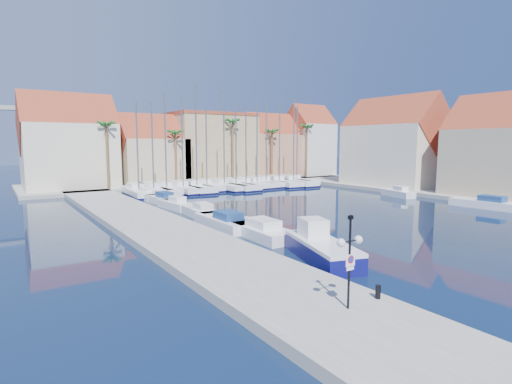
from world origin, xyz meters
The scene contains 42 objects.
ground centered at (0.00, 0.00, 0.00)m, with size 260.00×260.00×0.00m, color black.
quay_west centered at (-9.00, 13.50, 0.25)m, with size 6.00×77.00×0.50m, color gray.
shore_north centered at (10.00, 48.00, 0.25)m, with size 54.00×16.00×0.50m, color gray.
shore_east centered at (32.00, 15.00, 0.25)m, with size 12.00×60.00×0.50m, color gray.
lamp_post centered at (-8.37, -4.91, 2.92)m, with size 1.25×0.35×3.68m.
bollard centered at (-6.60, -4.89, 0.78)m, with size 0.22×0.22×0.56m, color black.
fishing_boat centered at (-3.61, 1.77, 0.76)m, with size 4.05×6.85×2.27m.
motorboat_west_0 centered at (-3.30, 8.74, 0.51)m, with size 2.60×7.32×1.40m.
motorboat_west_1 centered at (-3.86, 12.89, 0.51)m, with size 2.40×7.09×1.40m.
motorboat_west_2 centered at (-3.46, 18.08, 0.51)m, with size 2.16×5.73×1.40m.
motorboat_west_3 centered at (-3.66, 23.79, 0.51)m, with size 2.16×5.29×1.40m.
motorboat_west_4 centered at (-3.40, 28.19, 0.51)m, with size 2.40×5.92×1.40m.
motorboat_west_5 centered at (-3.61, 33.13, 0.51)m, with size 2.00×6.14×1.40m.
motorboat_west_6 centered at (-3.84, 38.07, 0.51)m, with size 1.96×6.12×1.40m.
motorboat_east_0 centered at (24.00, 6.01, 0.51)m, with size 2.49×6.91×1.40m.
motorboat_east_1 centered at (23.98, 16.98, 0.51)m, with size 2.60×5.10×1.40m.
sailboat_0 centered at (-3.74, 36.25, 0.58)m, with size 3.16×10.03×12.10m.
sailboat_1 centered at (-2.00, 35.82, 0.56)m, with size 3.36×11.90×11.91m.
sailboat_2 centered at (0.06, 36.27, 0.63)m, with size 2.77×8.51×13.31m.
sailboat_3 centered at (2.41, 36.32, 0.61)m, with size 2.57×9.35×13.13m.
sailboat_4 centered at (4.56, 36.40, 0.61)m, with size 3.56×10.40×14.86m.
sailboat_5 centered at (6.38, 36.88, 0.60)m, with size 2.46×8.54×11.73m.
sailboat_6 centered at (8.72, 36.12, 0.62)m, with size 3.48×10.15×14.69m.
sailboat_7 centered at (10.56, 35.82, 0.58)m, with size 2.90×10.79×12.91m.
sailboat_8 centered at (12.63, 36.19, 0.60)m, with size 2.97×9.05×12.19m.
sailboat_9 centered at (14.63, 36.21, 0.61)m, with size 2.41×8.76×12.63m.
sailboat_10 centered at (16.64, 36.65, 0.60)m, with size 2.51×9.34×13.03m.
sailboat_11 centered at (18.93, 36.27, 0.58)m, with size 3.77×11.30×13.45m.
sailboat_12 centered at (21.21, 35.56, 0.59)m, with size 2.97×10.88×13.82m.
sailboat_13 centered at (22.73, 36.53, 0.60)m, with size 3.03×9.74×12.96m.
building_0 centered at (-10.00, 47.00, 6.52)m, with size 12.30×9.00×13.50m.
building_1 centered at (2.00, 47.00, 5.30)m, with size 10.30×8.00×11.00m.
building_2 centered at (13.00, 48.00, 6.26)m, with size 14.20×10.20×11.50m.
building_3 centered at (25.00, 47.00, 5.86)m, with size 10.30×8.00×12.00m.
building_4 centered at (34.00, 46.00, 6.97)m, with size 8.30×8.00×14.00m.
building_5 centered at (32.00, 8.00, 5.96)m, with size 9.00×12.30×12.50m.
building_6 centered at (32.00, 24.00, 6.52)m, with size 9.00×14.30×13.50m.
palm_0 centered at (-6.00, 42.00, 9.08)m, with size 2.60×2.60×10.15m.
palm_1 centered at (4.00, 42.00, 8.14)m, with size 2.60×2.60×9.15m.
palm_2 centered at (14.00, 42.00, 10.02)m, with size 2.60×2.60×11.15m.
palm_3 centered at (22.00, 42.00, 8.61)m, with size 2.60×2.60×9.65m.
palm_4 centered at (30.00, 42.00, 9.55)m, with size 2.60×2.60×10.65m.
Camera 1 is at (-19.54, -15.23, 6.87)m, focal length 28.00 mm.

